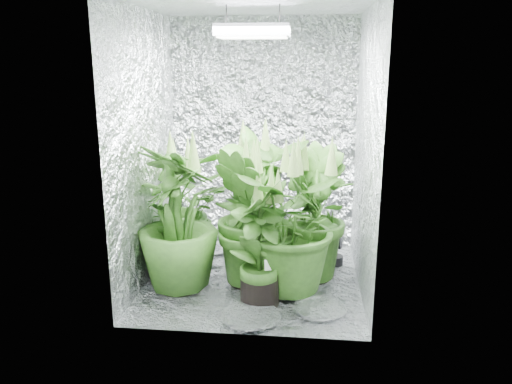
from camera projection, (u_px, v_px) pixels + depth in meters
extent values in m
plane|color=silver|center=(253.00, 280.00, 3.84)|extent=(1.60, 1.60, 0.00)
cube|color=silver|center=(263.00, 136.00, 4.36)|extent=(1.60, 0.02, 2.00)
cube|color=silver|center=(238.00, 176.00, 2.82)|extent=(1.60, 0.02, 2.00)
cube|color=silver|center=(145.00, 150.00, 3.67)|extent=(0.02, 1.60, 2.00)
cube|color=silver|center=(366.00, 154.00, 3.51)|extent=(0.02, 1.60, 2.00)
cube|color=silver|center=(253.00, 4.00, 3.34)|extent=(1.60, 1.60, 0.01)
cube|color=gray|center=(253.00, 31.00, 3.38)|extent=(0.50, 0.30, 0.08)
cube|color=white|center=(253.00, 38.00, 3.39)|extent=(0.46, 0.26, 0.01)
cylinder|color=black|center=(226.00, 15.00, 3.37)|extent=(0.01, 0.01, 0.13)
cylinder|color=black|center=(280.00, 14.00, 3.33)|extent=(0.01, 0.01, 0.13)
cylinder|color=black|center=(178.00, 253.00, 4.06)|extent=(0.26, 0.26, 0.23)
cylinder|color=#4F371B|center=(177.00, 241.00, 4.04)|extent=(0.24, 0.24, 0.03)
imported|color=#244616|center=(176.00, 206.00, 3.96)|extent=(1.12, 1.12, 0.97)
cone|color=olive|center=(174.00, 152.00, 3.86)|extent=(0.08, 0.08, 0.23)
cylinder|color=black|center=(256.00, 250.00, 4.07)|extent=(0.31, 0.31, 0.28)
cylinder|color=#4F371B|center=(256.00, 235.00, 4.04)|extent=(0.29, 0.29, 0.03)
imported|color=#244616|center=(256.00, 198.00, 3.96)|extent=(0.81, 0.81, 1.10)
cone|color=olive|center=(256.00, 137.00, 3.83)|extent=(0.10, 0.10, 0.28)
cylinder|color=black|center=(311.00, 261.00, 3.85)|extent=(0.30, 0.30, 0.27)
cylinder|color=#4F371B|center=(312.00, 246.00, 3.82)|extent=(0.28, 0.28, 0.03)
imported|color=#244616|center=(313.00, 212.00, 3.75)|extent=(0.74, 0.74, 1.00)
cone|color=olive|center=(314.00, 154.00, 3.64)|extent=(0.10, 0.10, 0.27)
cylinder|color=black|center=(179.00, 272.00, 3.66)|extent=(0.30, 0.30, 0.27)
cylinder|color=#4F371B|center=(179.00, 256.00, 3.63)|extent=(0.28, 0.28, 0.03)
imported|color=#244616|center=(177.00, 217.00, 3.55)|extent=(0.81, 0.81, 1.05)
cone|color=olive|center=(174.00, 153.00, 3.43)|extent=(0.10, 0.10, 0.27)
cylinder|color=black|center=(282.00, 277.00, 3.60)|extent=(0.26, 0.26, 0.23)
cylinder|color=#4F371B|center=(282.00, 264.00, 3.58)|extent=(0.24, 0.24, 0.03)
imported|color=#244616|center=(283.00, 221.00, 3.49)|extent=(1.10, 1.10, 1.03)
cone|color=olive|center=(284.00, 156.00, 3.38)|extent=(0.08, 0.08, 0.23)
cylinder|color=black|center=(260.00, 287.00, 3.43)|extent=(0.27, 0.27, 0.24)
cylinder|color=#4F371B|center=(260.00, 273.00, 3.41)|extent=(0.25, 0.25, 0.03)
imported|color=#244616|center=(260.00, 240.00, 3.35)|extent=(0.60, 0.60, 0.87)
cone|color=olive|center=(260.00, 186.00, 3.25)|extent=(0.09, 0.09, 0.24)
cylinder|color=black|center=(248.00, 267.00, 3.75)|extent=(0.28, 0.28, 0.25)
cylinder|color=#4F371B|center=(248.00, 254.00, 3.73)|extent=(0.26, 0.26, 0.03)
imported|color=#244616|center=(248.00, 215.00, 3.65)|extent=(0.70, 0.70, 1.02)
cone|color=olive|center=(248.00, 154.00, 3.53)|extent=(0.09, 0.09, 0.25)
cylinder|color=black|center=(335.00, 260.00, 4.12)|extent=(0.13, 0.13, 0.08)
cylinder|color=black|center=(336.00, 243.00, 4.08)|extent=(0.12, 0.12, 0.09)
cylinder|color=#4C4C51|center=(329.00, 242.00, 4.10)|extent=(0.09, 0.28, 0.28)
torus|color=#4C4C51|center=(329.00, 242.00, 4.10)|extent=(0.09, 0.29, 0.29)
cube|color=white|center=(268.00, 265.00, 3.35)|extent=(0.05, 0.03, 0.07)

